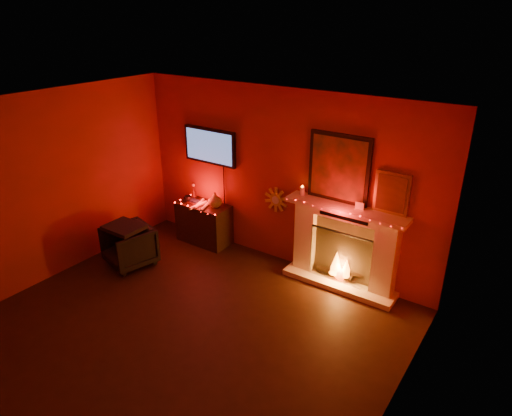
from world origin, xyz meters
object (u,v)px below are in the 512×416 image
Objects in this scene: fireplace at (344,239)px; sunburst_clock at (276,200)px; console_table at (204,221)px; tv at (210,146)px; armchair at (129,246)px.

fireplace is 1.23m from sunburst_clock.
fireplace is 2.50m from console_table.
tv is 1.32× the size of console_table.
fireplace is 3.16× the size of armchair.
console_table is (-0.03, -0.19, -1.27)m from tv.
sunburst_clock is (1.25, 0.03, -0.65)m from tv.
fireplace reaches higher than tv.
tv is at bearing -178.76° from sunburst_clock.
sunburst_clock reaches higher than console_table.
console_table is at bearing -177.03° from fireplace.
sunburst_clock is at bearing 1.24° from tv.
console_table is (-1.28, -0.22, -0.62)m from sunburst_clock.
sunburst_clock is at bearing 54.87° from armchair.
sunburst_clock is 2.38m from armchair.
tv is 1.41m from sunburst_clock.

